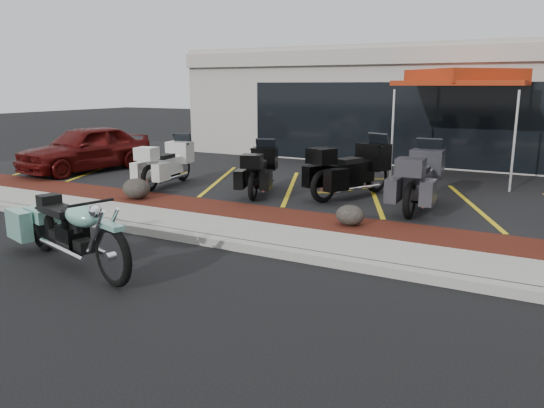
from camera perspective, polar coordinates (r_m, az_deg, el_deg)
The scene contains 16 objects.
ground at distance 7.81m, azimuth -1.80°, elevation -7.55°, with size 90.00×90.00×0.00m, color black.
curb at distance 8.54m, azimuth 1.24°, elevation -5.25°, with size 24.00×0.25×0.15m, color gray.
sidewalk at distance 9.14m, azimuth 3.25°, elevation -4.05°, with size 24.00×1.20×0.15m, color gray.
mulch_bed at distance 10.19m, azimuth 6.13°, elevation -2.31°, with size 24.00×1.20×0.16m, color #34160C.
upper_lot at distance 15.22m, azimuth 13.91°, elevation 2.35°, with size 26.00×9.60×0.15m, color black.
dealership_building at distance 21.14m, azimuth 18.60°, elevation 10.12°, with size 18.00×8.16×4.00m.
boulder_left at distance 12.48m, azimuth -14.38°, elevation 1.61°, with size 0.66×0.55×0.47m, color black.
boulder_mid at distance 9.91m, azimuth 8.40°, elevation -1.20°, with size 0.54×0.45×0.38m, color black.
hero_cruiser at distance 7.46m, azimuth -16.77°, elevation -4.45°, with size 3.26×0.83×1.15m, color #72B19F, non-canonical shape.
touring_white at distance 14.60m, azimuth -9.61°, elevation 5.00°, with size 2.23×0.85×1.30m, color silver, non-canonical shape.
touring_black_front at distance 13.38m, azimuth -0.70°, elevation 4.39°, with size 2.16×0.82×1.26m, color black, non-canonical shape.
touring_black_mid at distance 13.02m, azimuth 11.23°, elevation 4.35°, with size 2.49×0.95×1.45m, color black, non-canonical shape.
touring_grey at distance 12.26m, azimuth 16.40°, elevation 3.52°, with size 2.45×0.93×1.42m, color #303035, non-canonical shape.
parked_car at distance 17.02m, azimuth -19.41°, elevation 5.67°, with size 1.63×4.06×1.38m, color #4B0B0A.
traffic_cone at distance 15.10m, azimuth 10.26°, elevation 3.61°, with size 0.29×0.29×0.46m, color #F24008.
popup_canopy at distance 15.66m, azimuth 19.98°, elevation 12.47°, with size 4.19×4.19×2.97m.
Camera 1 is at (3.70, -6.33, 2.70)m, focal length 35.00 mm.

